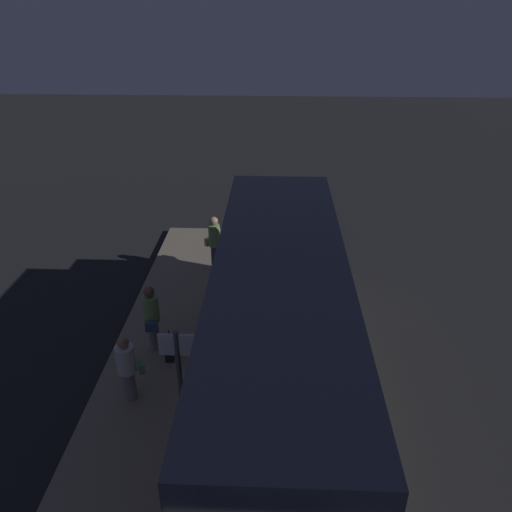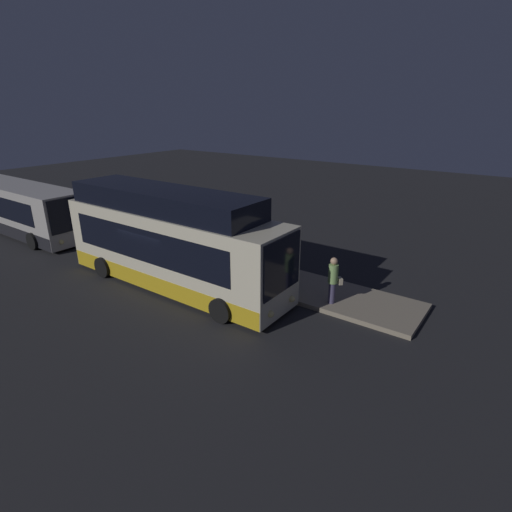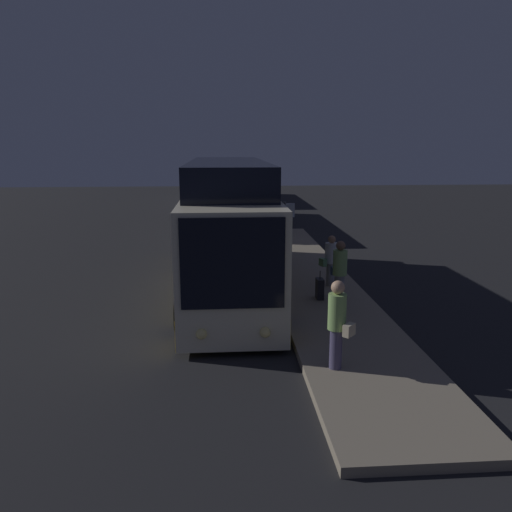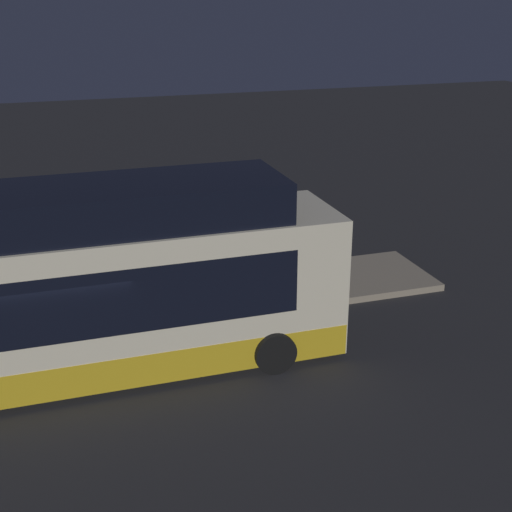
% 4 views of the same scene
% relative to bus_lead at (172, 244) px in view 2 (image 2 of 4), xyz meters
% --- Properties ---
extents(ground, '(80.00, 80.00, 0.00)m').
position_rel_bus_lead_xyz_m(ground, '(-0.50, -0.21, -1.85)').
color(ground, '#232326').
extents(platform, '(20.00, 2.75, 0.18)m').
position_rel_bus_lead_xyz_m(platform, '(-0.50, 2.77, -1.76)').
color(platform, gray).
rests_on(platform, ground).
extents(bus_lead, '(10.70, 2.81, 4.09)m').
position_rel_bus_lead_xyz_m(bus_lead, '(0.00, 0.00, 0.00)').
color(bus_lead, beige).
rests_on(bus_lead, ground).
extents(bus_second, '(11.34, 2.75, 2.89)m').
position_rel_bus_lead_xyz_m(bus_second, '(-13.23, 0.00, -0.41)').
color(bus_second, '#B2ADA8').
rests_on(bus_second, ground).
extents(passenger_boarding, '(0.60, 0.61, 1.83)m').
position_rel_bus_lead_xyz_m(passenger_boarding, '(6.36, 2.04, -0.67)').
color(passenger_boarding, '#4C476B').
rests_on(passenger_boarding, platform).
extents(passenger_waiting, '(0.61, 0.45, 1.79)m').
position_rel_bus_lead_xyz_m(passenger_waiting, '(2.14, 3.09, -0.70)').
color(passenger_waiting, gray).
rests_on(passenger_waiting, platform).
extents(passenger_with_bags, '(0.52, 0.66, 1.62)m').
position_rel_bus_lead_xyz_m(passenger_with_bags, '(0.39, 3.22, -0.81)').
color(passenger_with_bags, gray).
rests_on(passenger_with_bags, platform).
extents(suitcase, '(0.38, 0.20, 0.84)m').
position_rel_bus_lead_xyz_m(suitcase, '(1.76, 2.61, -1.36)').
color(suitcase, black).
rests_on(suitcase, platform).
extents(sign_post, '(0.10, 0.68, 2.57)m').
position_rel_bus_lead_xyz_m(sign_post, '(-0.66, 1.86, -0.05)').
color(sign_post, '#4C4C51').
rests_on(sign_post, platform).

